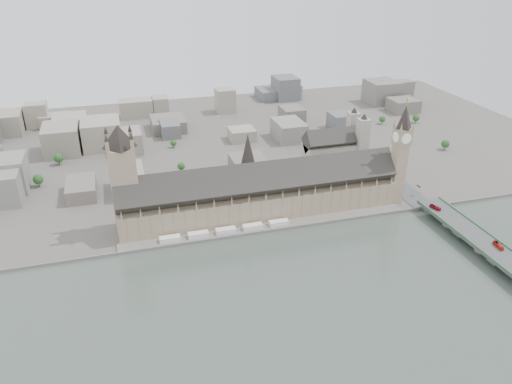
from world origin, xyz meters
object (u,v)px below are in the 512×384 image
object	(u,v)px
red_bus_north	(435,207)
elizabeth_tower	(401,148)
palace_of_westminster	(260,193)
car_approach	(419,186)
westminster_abbey	(335,151)
red_bus_south	(498,246)
car_silver	(495,243)
westminster_bridge	(477,242)
victoria_tower	(123,174)

from	to	relation	value
red_bus_north	elizabeth_tower	bearing A→B (deg)	95.75
palace_of_westminster	elizabeth_tower	xyz separation A→B (m)	(138.00, -11.70, 35.38)
red_bus_north	car_approach	size ratio (longest dim) A/B	2.25
palace_of_westminster	westminster_abbey	xyz separation A→B (m)	(110.92, 75.30, 2.38)
red_bus_south	car_silver	bearing A→B (deg)	81.90
car_approach	westminster_bridge	bearing A→B (deg)	-94.82
palace_of_westminster	car_silver	size ratio (longest dim) A/B	59.81
westminster_abbey	car_silver	distance (m)	205.39
palace_of_westminster	victoria_tower	bearing A→B (deg)	177.04
palace_of_westminster	red_bus_south	bearing A→B (deg)	-37.18
victoria_tower	red_bus_south	world-z (taller)	victoria_tower
palace_of_westminster	victoria_tower	world-z (taller)	victoria_tower
elizabeth_tower	victoria_tower	size ratio (longest dim) A/B	1.07
westminster_bridge	red_bus_south	distance (m)	20.74
palace_of_westminster	red_bus_north	xyz separation A→B (m)	(156.10, -53.67, -10.85)
palace_of_westminster	car_approach	xyz separation A→B (m)	(168.53, -6.93, -11.71)
elizabeth_tower	palace_of_westminster	bearing A→B (deg)	175.15
elizabeth_tower	westminster_bridge	world-z (taller)	elizabeth_tower
palace_of_westminster	westminster_abbey	size ratio (longest dim) A/B	3.90
elizabeth_tower	car_approach	world-z (taller)	elizabeth_tower
westminster_abbey	red_bus_north	bearing A→B (deg)	-70.70
red_bus_south	car_silver	size ratio (longest dim) A/B	2.75
westminster_bridge	westminster_abbey	distance (m)	190.56
victoria_tower	westminster_bridge	world-z (taller)	victoria_tower
westminster_bridge	red_bus_north	world-z (taller)	red_bus_north
palace_of_westminster	westminster_bridge	bearing A→B (deg)	-33.49
westminster_bridge	red_bus_south	size ratio (longest dim) A/B	26.68
victoria_tower	car_approach	distance (m)	294.17
westminster_abbey	red_bus_south	bearing A→B (deg)	-74.59
car_silver	car_approach	size ratio (longest dim) A/B	0.87
palace_of_westminster	victoria_tower	size ratio (longest dim) A/B	2.65
palace_of_westminster	red_bus_north	bearing A→B (deg)	-18.98
palace_of_westminster	car_silver	distance (m)	207.55
elizabeth_tower	westminster_bridge	distance (m)	111.81
car_approach	car_silver	bearing A→B (deg)	-91.44
palace_of_westminster	car_approach	size ratio (longest dim) A/B	51.91
palace_of_westminster	red_bus_south	distance (m)	209.22
car_silver	red_bus_north	bearing A→B (deg)	89.60
victoria_tower	westminster_abbey	distance (m)	244.79
elizabeth_tower	victoria_tower	distance (m)	260.64
elizabeth_tower	red_bus_south	xyz separation A→B (m)	(28.47, -114.57, -46.14)
victoria_tower	red_bus_south	distance (m)	320.40
westminster_bridge	westminster_abbey	world-z (taller)	westminster_abbey
westminster_bridge	car_silver	size ratio (longest dim) A/B	73.35
westminster_bridge	car_approach	size ratio (longest dim) A/B	63.67
red_bus_north	westminster_abbey	bearing A→B (deg)	91.73
elizabeth_tower	red_bus_south	world-z (taller)	elizabeth_tower
elizabeth_tower	westminster_bridge	xyz separation A→B (m)	(24.00, -95.50, -52.96)
westminster_bridge	car_silver	distance (m)	16.55
victoria_tower	westminster_abbey	bearing A→B (deg)	16.50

